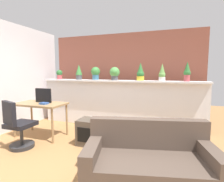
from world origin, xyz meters
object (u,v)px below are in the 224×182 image
Objects in this scene: potted_plant_3 at (115,73)px; desk at (40,107)px; office_chair at (18,128)px; potted_plant_2 at (96,73)px; couch at (149,165)px; potted_plant_0 at (59,74)px; book_on_desk at (44,103)px; potted_plant_4 at (140,73)px; side_cube_shelf at (89,132)px; potted_plant_6 at (187,72)px; potted_plant_5 at (162,73)px; tv_monitor at (43,95)px; potted_plant_1 at (79,72)px.

potted_plant_3 is 0.30× the size of desk.
potted_plant_3 is 0.36× the size of office_chair.
office_chair is at bearing -111.57° from potted_plant_2.
potted_plant_0 is at bearing 142.98° from couch.
office_chair reaches higher than book_on_desk.
potted_plant_4 is 0.86× the size of side_cube_shelf.
potted_plant_0 is at bearing 105.47° from desk.
potted_plant_6 is 3.33m from desk.
potted_plant_5 is 0.24× the size of couch.
potted_plant_2 is at bearing 65.06° from book_on_desk.
office_chair is at bearing -151.34° from side_cube_shelf.
potted_plant_6 is at bearing 1.08° from potted_plant_3.
couch is (2.31, -0.86, -0.49)m from book_on_desk.
side_cube_shelf is at bearing -71.80° from potted_plant_2.
potted_plant_0 is 2.11m from office_chair.
potted_plant_4 reaches higher than office_chair.
potted_plant_6 is at bearing 19.83° from tv_monitor.
tv_monitor is (-0.77, -1.12, -0.50)m from potted_plant_2.
potted_plant_5 is at bearing 23.47° from tv_monitor.
potted_plant_2 is at bearing 178.33° from potted_plant_5.
potted_plant_1 is 2.09m from office_chair.
desk is at bearing -106.52° from tv_monitor.
side_cube_shelf is (0.87, -1.17, -1.18)m from potted_plant_1.
potted_plant_6 is 0.48× the size of office_chair.
couch is (1.30, -0.92, 0.03)m from side_cube_shelf.
potted_plant_0 is at bearing -179.38° from potted_plant_4.
potted_plant_1 is 1.00× the size of potted_plant_5.
side_cube_shelf is at bearing -38.43° from potted_plant_0.
potted_plant_2 is at bearing 1.64° from potted_plant_0.
potted_plant_6 is at bearing 21.02° from desk.
tv_monitor is at bearing 174.38° from side_cube_shelf.
book_on_desk is at bearing 159.58° from couch.
side_cube_shelf is at bearing 28.66° from office_chair.
potted_plant_2 is at bearing 178.98° from potted_plant_6.
potted_plant_4 is 0.99× the size of potted_plant_6.
potted_plant_2 is 1.20m from potted_plant_4.
potted_plant_3 is 1.76m from tv_monitor.
tv_monitor reaches higher than office_chair.
potted_plant_1 is at bearing 73.83° from desk.
office_chair is at bearing -125.86° from potted_plant_3.
couch is at bearing -89.96° from potted_plant_5.
potted_plant_5 reaches higher than office_chair.
potted_plant_3 is 1.91m from desk.
office_chair is (-1.93, -1.86, -1.02)m from potted_plant_4.
desk is at bearing -139.99° from potted_plant_3.
potted_plant_5 is (1.71, -0.05, -0.01)m from potted_plant_2.
potted_plant_1 and potted_plant_5 have the same top height.
potted_plant_2 is at bearing 68.43° from office_chair.
potted_plant_3 is 0.81× the size of tv_monitor.
potted_plant_4 reaches higher than book_on_desk.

